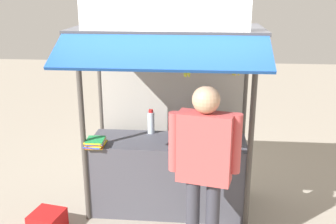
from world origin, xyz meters
TOP-DOWN VIEW (x-y plane):
  - ground_plane at (0.00, 0.00)m, footprint 20.00×20.00m
  - stall_counter at (0.00, 0.00)m, footprint 1.83×0.63m
  - stall_structure at (0.00, 0.13)m, footprint 2.03×1.56m
  - water_bottle_back_right at (0.75, 0.04)m, footprint 0.08×0.08m
  - water_bottle_rear_center at (-0.23, 0.23)m, footprint 0.08×0.08m
  - water_bottle_mid_right at (0.36, 0.25)m, footprint 0.07×0.07m
  - magazine_stack_mid_left at (-0.80, -0.25)m, footprint 0.23×0.25m
  - magazine_stack_left at (0.21, -0.04)m, footprint 0.27×0.32m
  - banana_bunch_inner_right at (-0.09, -0.42)m, footprint 0.09×0.09m
  - banana_bunch_leftmost at (0.71, -0.42)m, footprint 0.10×0.10m
  - banana_bunch_inner_left at (0.23, -0.41)m, footprint 0.10×0.10m
  - banana_bunch_rightmost at (-0.64, -0.42)m, footprint 0.08×0.08m
  - vendor_person at (0.42, -0.88)m, footprint 0.67×0.32m
  - plastic_crate at (-1.29, -0.61)m, footprint 0.39×0.39m

SIDE VIEW (x-z plane):
  - ground_plane at x=0.00m, z-range 0.00..0.00m
  - plastic_crate at x=-1.29m, z-range 0.00..0.23m
  - stall_counter at x=0.00m, z-range 0.00..0.89m
  - magazine_stack_left at x=0.21m, z-range 0.89..0.98m
  - magazine_stack_mid_left at x=-0.80m, z-range 0.89..0.98m
  - water_bottle_mid_right at x=0.36m, z-range 0.89..1.13m
  - water_bottle_back_right at x=0.75m, z-range 0.88..1.18m
  - water_bottle_rear_center at x=-0.23m, z-range 0.88..1.19m
  - vendor_person at x=0.42m, z-range 0.18..1.96m
  - stall_structure at x=0.00m, z-range 0.27..2.82m
  - banana_bunch_inner_left at x=0.23m, z-range 1.68..2.00m
  - banana_bunch_leftmost at x=0.71m, z-range 1.71..2.01m
  - banana_bunch_inner_right at x=-0.09m, z-range 1.78..2.02m
  - banana_bunch_rightmost at x=-0.64m, z-range 1.79..2.02m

